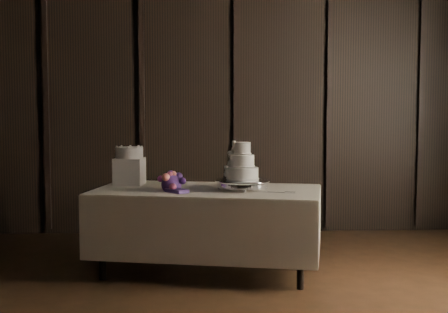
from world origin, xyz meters
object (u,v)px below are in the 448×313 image
wedding_cake (240,165)px  bouquet (171,183)px  box_pedestal (129,171)px  display_table (207,227)px  cake_stand (243,185)px  small_cake (129,153)px

wedding_cake → bouquet: (-0.60, 0.01, -0.15)m
box_pedestal → bouquet: bearing=-46.8°
display_table → bouquet: bouquet is taller
cake_stand → bouquet: size_ratio=1.16×
cake_stand → box_pedestal: bearing=157.3°
wedding_cake → box_pedestal: (-1.01, 0.45, -0.10)m
cake_stand → bouquet: (-0.62, -0.00, 0.03)m
cake_stand → box_pedestal: size_ratio=1.86×
bouquet → cake_stand: bearing=0.4°
bouquet → box_pedestal: 0.60m
display_table → box_pedestal: box_pedestal is taller
bouquet → box_pedestal: (-0.41, 0.44, 0.05)m
cake_stand → small_cake: size_ratio=1.86×
cake_stand → bouquet: bouquet is taller
bouquet → wedding_cake: bearing=-0.9°
display_table → wedding_cake: bearing=-8.0°
box_pedestal → display_table: bearing=-25.3°
wedding_cake → small_cake: wedding_cake is taller
bouquet → box_pedestal: bearing=133.2°
display_table → cake_stand: 0.50m
wedding_cake → small_cake: 1.11m
bouquet → small_cake: bearing=133.2°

